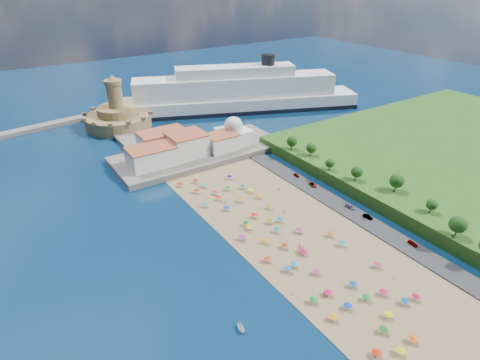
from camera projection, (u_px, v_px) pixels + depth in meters
ground at (267, 226)px, 154.11m from camera, size 700.00×700.00×0.00m
terrace at (200, 152)px, 212.14m from camera, size 90.00×36.00×3.00m
jetty at (136, 141)px, 227.45m from camera, size 18.00×70.00×2.40m
waterfront_buildings at (176, 146)px, 203.30m from camera, size 57.00×29.00×11.00m
domed_building at (234, 133)px, 216.85m from camera, size 16.00×16.00×15.00m
fortress at (118, 117)px, 247.02m from camera, size 40.00×40.00×32.40m
cruise_ship at (235, 95)px, 274.09m from camera, size 167.20×87.71×37.24m
beach_parasols at (283, 237)px, 144.31m from camera, size 32.65×114.42×2.20m
beachgoers at (275, 231)px, 149.51m from camera, size 37.02×71.09×1.89m
moored_boats at (282, 359)px, 101.12m from camera, size 8.93×31.41×1.49m
parked_cars at (342, 202)px, 167.75m from camera, size 2.76×67.14×1.33m
hillside_trees at (374, 179)px, 166.63m from camera, size 16.54×105.20×7.79m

